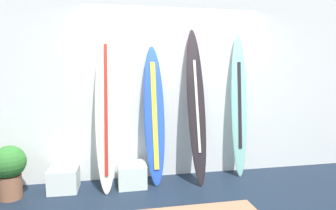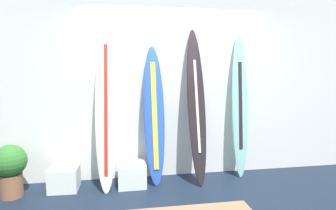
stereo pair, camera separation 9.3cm
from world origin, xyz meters
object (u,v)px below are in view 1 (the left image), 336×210
(surfboard_ivory, at_px, (106,109))
(surfboard_charcoal, at_px, (196,107))
(display_block_center, at_px, (132,175))
(potted_plant, at_px, (9,168))
(surfboard_cobalt, at_px, (154,116))
(surfboard_seafoam, at_px, (239,106))
(display_block_left, at_px, (64,179))

(surfboard_ivory, distance_m, surfboard_charcoal, 1.25)
(display_block_center, bearing_deg, potted_plant, -176.14)
(surfboard_cobalt, bearing_deg, surfboard_charcoal, -5.65)
(surfboard_cobalt, distance_m, surfboard_seafoam, 1.31)
(potted_plant, bearing_deg, surfboard_seafoam, 4.41)
(surfboard_ivory, height_order, surfboard_charcoal, surfboard_charcoal)
(surfboard_charcoal, relative_size, display_block_left, 5.71)
(potted_plant, bearing_deg, surfboard_charcoal, 2.74)
(surfboard_seafoam, height_order, display_block_center, surfboard_seafoam)
(surfboard_cobalt, relative_size, potted_plant, 2.88)
(surfboard_cobalt, relative_size, display_block_center, 5.02)
(display_block_left, distance_m, display_block_center, 0.91)
(surfboard_cobalt, distance_m, potted_plant, 1.95)
(surfboard_cobalt, xyz_separation_m, surfboard_charcoal, (0.60, -0.06, 0.12))
(surfboard_seafoam, height_order, potted_plant, surfboard_seafoam)
(surfboard_seafoam, xyz_separation_m, display_block_center, (-1.63, -0.14, -0.90))
(display_block_left, xyz_separation_m, display_block_center, (0.91, -0.02, 0.00))
(surfboard_ivory, xyz_separation_m, surfboard_cobalt, (0.66, 0.07, -0.13))
(display_block_center, bearing_deg, surfboard_ivory, 179.17)
(display_block_left, bearing_deg, surfboard_cobalt, 2.48)
(surfboard_charcoal, height_order, display_block_left, surfboard_charcoal)
(display_block_center, distance_m, potted_plant, 1.55)
(surfboard_charcoal, bearing_deg, potted_plant, -177.26)
(surfboard_charcoal, xyz_separation_m, surfboard_seafoam, (0.71, 0.13, -0.03))
(surfboard_seafoam, relative_size, display_block_center, 5.56)
(surfboard_ivory, height_order, surfboard_cobalt, surfboard_ivory)
(display_block_center, bearing_deg, surfboard_charcoal, 0.87)
(display_block_left, bearing_deg, surfboard_seafoam, 2.74)
(display_block_left, bearing_deg, potted_plant, -168.84)
(surfboard_cobalt, relative_size, display_block_left, 5.06)
(surfboard_seafoam, xyz_separation_m, display_block_left, (-2.54, -0.12, -0.91))
(surfboard_cobalt, bearing_deg, potted_plant, -174.58)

